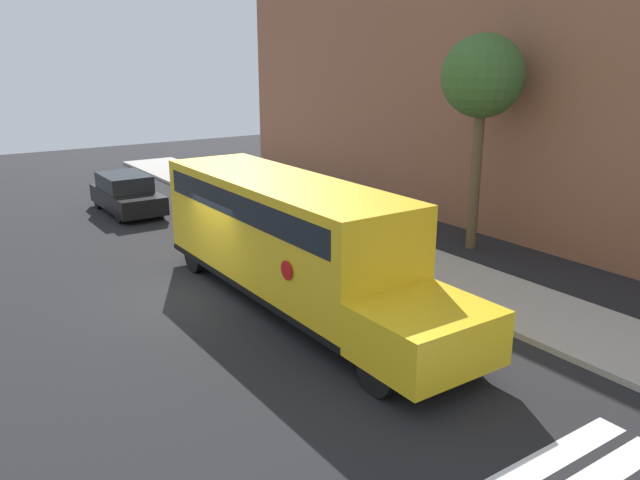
# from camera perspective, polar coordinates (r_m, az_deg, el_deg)

# --- Properties ---
(ground_plane) EXTENTS (60.00, 60.00, 0.00)m
(ground_plane) POSITION_cam_1_polar(r_m,az_deg,el_deg) (17.23, -11.48, -4.91)
(ground_plane) COLOR black
(sidewalk_strip) EXTENTS (44.00, 3.00, 0.15)m
(sidewalk_strip) POSITION_cam_1_polar(r_m,az_deg,el_deg) (20.41, 5.48, -1.01)
(sidewalk_strip) COLOR #B2ADA3
(sidewalk_strip) RESTS_ON ground
(building_backdrop) EXTENTS (32.00, 4.00, 11.76)m
(building_backdrop) POSITION_cam_1_polar(r_m,az_deg,el_deg) (24.17, 18.27, 14.98)
(building_backdrop) COLOR #935B42
(building_backdrop) RESTS_ON ground
(school_bus) EXTENTS (10.93, 2.57, 3.19)m
(school_bus) POSITION_cam_1_polar(r_m,az_deg,el_deg) (15.90, -2.87, 0.50)
(school_bus) COLOR yellow
(school_bus) RESTS_ON ground
(parked_car) EXTENTS (4.42, 1.83, 1.55)m
(parked_car) POSITION_cam_1_polar(r_m,az_deg,el_deg) (26.70, -17.26, 4.04)
(parked_car) COLOR black
(parked_car) RESTS_ON ground
(tree_near_sidewalk) EXTENTS (2.59, 2.59, 6.88)m
(tree_near_sidewalk) POSITION_cam_1_polar(r_m,az_deg,el_deg) (20.67, 14.64, 14.03)
(tree_near_sidewalk) COLOR brown
(tree_near_sidewalk) RESTS_ON ground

